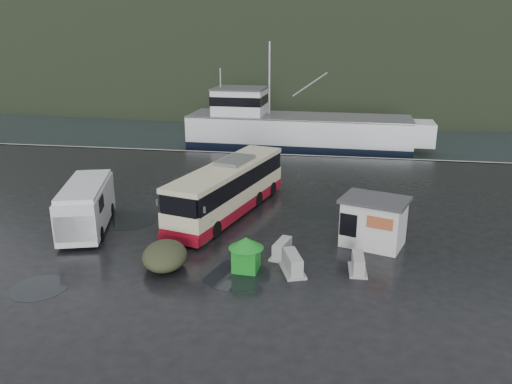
% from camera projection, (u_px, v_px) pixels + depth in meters
% --- Properties ---
extents(ground, '(160.00, 160.00, 0.00)m').
position_uv_depth(ground, '(192.00, 242.00, 25.76)').
color(ground, black).
rests_on(ground, ground).
extents(harbor_water, '(300.00, 180.00, 0.02)m').
position_uv_depth(harbor_water, '(312.00, 74.00, 129.10)').
color(harbor_water, black).
rests_on(harbor_water, ground).
extents(quay_edge, '(160.00, 0.60, 1.50)m').
position_uv_depth(quay_edge, '(255.00, 154.00, 44.55)').
color(quay_edge, '#999993').
rests_on(quay_edge, ground).
extents(headland, '(780.00, 540.00, 570.00)m').
position_uv_depth(headland, '(347.00, 53.00, 259.08)').
color(headland, black).
rests_on(headland, ground).
extents(coach_bus, '(5.61, 11.59, 3.17)m').
position_uv_depth(coach_bus, '(229.00, 213.00, 29.98)').
color(coach_bus, beige).
rests_on(coach_bus, ground).
extents(white_van, '(3.86, 6.64, 2.63)m').
position_uv_depth(white_van, '(89.00, 229.00, 27.57)').
color(white_van, silver).
rests_on(white_van, ground).
extents(waste_bin_left, '(1.39, 1.39, 1.61)m').
position_uv_depth(waste_bin_left, '(200.00, 239.00, 26.17)').
color(waste_bin_left, '#167F1E').
rests_on(waste_bin_left, ground).
extents(waste_bin_right, '(1.22, 1.22, 1.60)m').
position_uv_depth(waste_bin_right, '(246.00, 270.00, 22.77)').
color(waste_bin_right, '#167F1E').
rests_on(waste_bin_right, ground).
extents(dome_tent, '(2.67, 3.27, 1.12)m').
position_uv_depth(dome_tent, '(165.00, 267.00, 23.09)').
color(dome_tent, '#323721').
rests_on(dome_tent, ground).
extents(ticket_kiosk, '(3.80, 3.32, 2.49)m').
position_uv_depth(ticket_kiosk, '(372.00, 244.00, 25.51)').
color(ticket_kiosk, silver).
rests_on(ticket_kiosk, ground).
extents(jersey_barrier_a, '(1.15, 1.73, 0.79)m').
position_uv_depth(jersey_barrier_a, '(282.00, 256.00, 24.17)').
color(jersey_barrier_a, '#999993').
rests_on(jersey_barrier_a, ground).
extents(jersey_barrier_b, '(1.42, 1.97, 0.89)m').
position_uv_depth(jersey_barrier_b, '(293.00, 272.00, 22.58)').
color(jersey_barrier_b, '#999993').
rests_on(jersey_barrier_b, ground).
extents(jersey_barrier_c, '(0.84, 1.60, 0.78)m').
position_uv_depth(jersey_barrier_c, '(357.00, 271.00, 22.63)').
color(jersey_barrier_c, '#999993').
rests_on(jersey_barrier_c, ground).
extents(fishing_trawler, '(27.49, 6.96, 10.92)m').
position_uv_depth(fishing_trawler, '(298.00, 135.00, 52.73)').
color(fishing_trawler, silver).
rests_on(fishing_trawler, ground).
extents(puddles, '(13.62, 13.78, 0.01)m').
position_uv_depth(puddles, '(186.00, 242.00, 25.76)').
color(puddles, black).
rests_on(puddles, ground).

